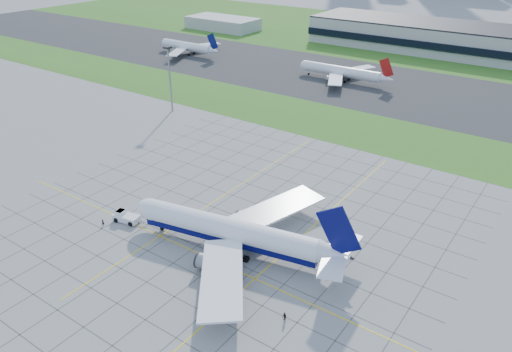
{
  "coord_description": "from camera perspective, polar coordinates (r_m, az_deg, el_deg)",
  "views": [
    {
      "loc": [
        66.73,
        -70.64,
        67.51
      ],
      "look_at": [
        -1.57,
        26.13,
        7.0
      ],
      "focal_mm": 35.0,
      "sensor_mm": 36.0,
      "label": 1
    }
  ],
  "objects": [
    {
      "name": "light_mast",
      "position": [
        199.31,
        -9.88,
        11.75
      ],
      "size": [
        2.5,
        2.5,
        25.6
      ],
      "color": "gray",
      "rests_on": "ground"
    },
    {
      "name": "apron_markings",
      "position": [
        125.02,
        -3.24,
        -5.66
      ],
      "size": [
        120.0,
        130.0,
        0.03
      ],
      "color": "#474744",
      "rests_on": "ground"
    },
    {
      "name": "crew_near",
      "position": [
        129.93,
        -17.08,
        -5.12
      ],
      "size": [
        0.54,
        0.72,
        1.8
      ],
      "primitive_type": "imported",
      "rotation": [
        0.0,
        0.0,
        1.39
      ],
      "color": "black",
      "rests_on": "ground"
    },
    {
      "name": "crew_far",
      "position": [
        97.89,
        3.27,
        -15.81
      ],
      "size": [
        1.18,
        1.1,
        1.95
      ],
      "primitive_type": "imported",
      "rotation": [
        0.0,
        0.0,
        -0.49
      ],
      "color": "#2A231C",
      "rests_on": "ground"
    },
    {
      "name": "distant_jet_1",
      "position": [
        243.7,
        9.83,
        11.69
      ],
      "size": [
        45.16,
        42.66,
        14.08
      ],
      "color": "white",
      "rests_on": "ground"
    },
    {
      "name": "grass_median",
      "position": [
        186.58,
        11.84,
        5.26
      ],
      "size": [
        700.0,
        35.0,
        0.04
      ],
      "primitive_type": "cube",
      "color": "#37681D",
      "rests_on": "ground"
    },
    {
      "name": "pushback_tug",
      "position": [
        130.23,
        -14.69,
        -4.53
      ],
      "size": [
        9.92,
        4.47,
        2.72
      ],
      "rotation": [
        0.0,
        0.0,
        0.19
      ],
      "color": "white",
      "rests_on": "ground"
    },
    {
      "name": "service_block",
      "position": [
        366.33,
        -3.83,
        17.02
      ],
      "size": [
        50.0,
        25.0,
        8.0
      ],
      "primitive_type": "cube",
      "color": "#B7B7B2",
      "rests_on": "ground"
    },
    {
      "name": "grass_far",
      "position": [
        339.19,
        23.82,
        13.37
      ],
      "size": [
        700.0,
        145.0,
        0.04
      ],
      "primitive_type": "cube",
      "color": "#37681D",
      "rests_on": "ground"
    },
    {
      "name": "distant_jet_0",
      "position": [
        294.22,
        -7.77,
        14.46
      ],
      "size": [
        39.41,
        42.66,
        14.08
      ],
      "color": "white",
      "rests_on": "ground"
    },
    {
      "name": "asphalt_taxiway",
      "position": [
        235.6,
        17.47,
        9.17
      ],
      "size": [
        700.0,
        75.0,
        0.04
      ],
      "primitive_type": "cube",
      "color": "#383838",
      "rests_on": "ground"
    },
    {
      "name": "airliner",
      "position": [
        113.99,
        -2.78,
        -6.37
      ],
      "size": [
        54.93,
        55.15,
        17.45
      ],
      "rotation": [
        0.0,
        0.0,
        0.19
      ],
      "color": "white",
      "rests_on": "ground"
    },
    {
      "name": "ground",
      "position": [
        118.32,
        -6.75,
        -7.95
      ],
      "size": [
        1400.0,
        1400.0,
        0.0
      ],
      "primitive_type": "plane",
      "color": "gray",
      "rests_on": "ground"
    }
  ]
}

